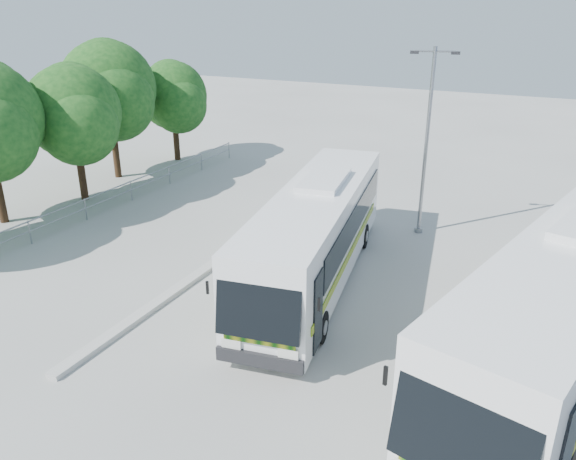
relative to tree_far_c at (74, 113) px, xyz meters
The scene contains 9 objects.
ground 13.82m from the tree_far_c, 22.81° to the right, with size 100.00×100.00×0.00m, color #ACACA6.
kerb_divider 11.12m from the tree_far_c, 17.50° to the right, with size 0.40×16.00×0.15m, color #B2B2AD.
railing 4.25m from the tree_far_c, 27.35° to the right, with size 0.06×22.00×1.00m.
tree_far_c is the anchor object (origin of this frame).
tree_far_d 3.93m from the tree_far_c, 107.83° to the left, with size 5.62×5.30×7.33m.
tree_far_e 8.22m from the tree_far_c, 93.54° to the left, with size 4.54×4.28×5.92m.
coach_main 14.17m from the tree_far_c, 11.99° to the right, with size 4.25×12.01×3.27m.
coach_adjacent 22.11m from the tree_far_c, 12.66° to the right, with size 5.73×13.53×3.69m.
lamppost 16.06m from the tree_far_c, 11.09° to the left, with size 1.82×0.59×7.51m.
Camera 1 is at (8.48, -13.98, 9.02)m, focal length 35.00 mm.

